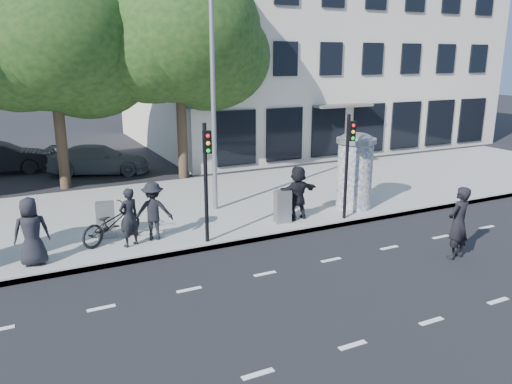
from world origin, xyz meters
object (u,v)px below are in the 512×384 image
ped_f (298,193)px  bicycle (111,224)px  traffic_pole_near (206,171)px  cabinet_right (283,207)px  man_road (458,223)px  traffic_pole_far (348,156)px  cabinet_left (106,220)px  street_lamp (213,72)px  ped_a (31,232)px  ad_column_right (355,169)px  ped_d (153,211)px  ped_b (129,217)px  car_right (99,159)px

ped_f → bicycle: bearing=-9.5°
traffic_pole_near → cabinet_right: (2.78, 0.59, -1.56)m
man_road → traffic_pole_near: bearing=-43.1°
traffic_pole_near → traffic_pole_far: bearing=0.0°
traffic_pole_far → cabinet_right: traffic_pole_far is taller
ped_f → cabinet_left: size_ratio=1.67×
street_lamp → cabinet_left: size_ratio=7.54×
ped_a → ped_f: (7.92, 0.23, 0.00)m
traffic_pole_far → ped_f: size_ratio=1.92×
ad_column_right → man_road: (-0.10, -4.65, -0.54)m
traffic_pole_near → cabinet_right: traffic_pole_near is taller
ped_a → bicycle: 2.28m
traffic_pole_near → man_road: traffic_pole_near is taller
ad_column_right → man_road: bearing=-91.2°
traffic_pole_near → ped_a: 4.72m
ped_f → ad_column_right: bearing=-178.6°
traffic_pole_far → bicycle: size_ratio=1.67×
bicycle → man_road: bearing=-150.7°
traffic_pole_far → ped_d: bearing=171.4°
street_lamp → traffic_pole_near: bearing=-116.2°
ped_b → bicycle: 0.76m
ad_column_right → ped_f: size_ratio=1.50×
traffic_pole_far → ped_a: size_ratio=1.93×
man_road → cabinet_left: size_ratio=1.88×
ped_b → ped_d: bearing=175.0°
traffic_pole_far → ped_a: traffic_pole_far is taller
traffic_pole_far → cabinet_right: (-2.02, 0.59, -1.56)m
traffic_pole_far → ped_b: traffic_pole_far is taller
street_lamp → car_right: (-2.56, 8.24, -4.13)m
ped_b → ped_f: (5.43, 0.01, 0.05)m
ped_f → bicycle: ped_f is taller
ped_a → cabinet_left: size_ratio=1.66×
traffic_pole_far → man_road: 4.05m
ad_column_right → ped_d: ad_column_right is taller
ped_f → ped_a: bearing=-2.2°
ped_d → man_road: (7.01, -4.67, -0.00)m
cabinet_left → cabinet_right: 5.42m
ad_column_right → cabinet_right: size_ratio=2.57×
ped_f → ped_b: bearing=-3.8°
ad_column_right → bicycle: ad_column_right is taller
street_lamp → cabinet_right: bearing=-58.5°
traffic_pole_far → ped_a: bearing=177.2°
ped_a → car_right: ped_a is taller
ped_f → cabinet_right: (-0.60, -0.09, -0.37)m
ad_column_right → street_lamp: 5.81m
ped_b → man_road: man_road is taller
man_road → bicycle: size_ratio=0.98×
traffic_pole_far → cabinet_left: (-7.33, 1.69, -1.55)m
street_lamp → bicycle: street_lamp is taller
ped_a → man_road: (10.25, -4.20, -0.04)m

